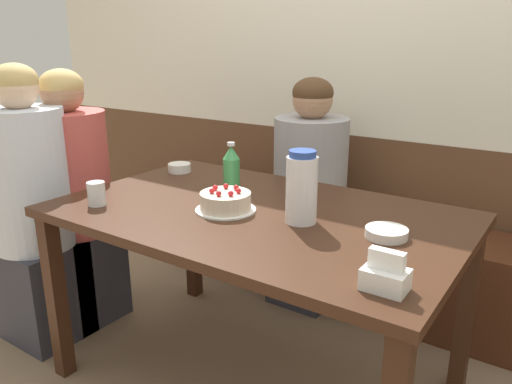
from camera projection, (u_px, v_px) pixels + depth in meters
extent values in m
plane|color=#846B51|center=(256.00, 380.00, 2.02)|extent=(12.00, 12.00, 0.00)
cube|color=brown|center=(365.00, 212.00, 2.72)|extent=(4.80, 0.04, 0.83)
cube|color=#472314|center=(346.00, 256.00, 2.60)|extent=(2.12, 0.38, 0.46)
cube|color=#381E11|center=(256.00, 215.00, 1.81)|extent=(1.45, 0.91, 0.03)
cube|color=#381E11|center=(57.00, 297.00, 1.96)|extent=(0.06, 0.06, 0.69)
cube|color=#381E11|center=(193.00, 234.00, 2.60)|extent=(0.06, 0.06, 0.69)
cube|color=#381E11|center=(466.00, 310.00, 1.87)|extent=(0.06, 0.06, 0.69)
cylinder|color=white|center=(226.00, 210.00, 1.80)|extent=(0.22, 0.22, 0.01)
cylinder|color=beige|center=(226.00, 201.00, 1.79)|extent=(0.18, 0.18, 0.06)
sphere|color=red|center=(238.00, 191.00, 1.77)|extent=(0.02, 0.02, 0.02)
sphere|color=red|center=(236.00, 188.00, 1.81)|extent=(0.02, 0.02, 0.02)
sphere|color=red|center=(226.00, 186.00, 1.82)|extent=(0.02, 0.02, 0.02)
sphere|color=red|center=(215.00, 188.00, 1.81)|extent=(0.02, 0.02, 0.02)
sphere|color=red|center=(212.00, 191.00, 1.77)|extent=(0.02, 0.02, 0.02)
sphere|color=red|center=(219.00, 194.00, 1.74)|extent=(0.02, 0.02, 0.02)
sphere|color=red|center=(231.00, 194.00, 1.74)|extent=(0.02, 0.02, 0.02)
cylinder|color=white|center=(302.00, 190.00, 1.66)|extent=(0.11, 0.11, 0.23)
cylinder|color=#28479E|center=(303.00, 154.00, 1.62)|extent=(0.09, 0.09, 0.02)
cylinder|color=#388E4C|center=(232.00, 175.00, 2.01)|extent=(0.07, 0.07, 0.14)
cone|color=#388E4C|center=(231.00, 152.00, 1.98)|extent=(0.07, 0.07, 0.05)
cylinder|color=silver|center=(231.00, 144.00, 1.97)|extent=(0.03, 0.03, 0.01)
cube|color=white|center=(385.00, 279.00, 1.22)|extent=(0.11, 0.08, 0.05)
cube|color=white|center=(387.00, 260.00, 1.21)|extent=(0.09, 0.03, 0.05)
cylinder|color=white|center=(179.00, 168.00, 2.32)|extent=(0.11, 0.11, 0.04)
cylinder|color=white|center=(386.00, 233.00, 1.55)|extent=(0.13, 0.13, 0.03)
cylinder|color=silver|center=(96.00, 194.00, 1.85)|extent=(0.07, 0.07, 0.09)
cube|color=#33333D|center=(44.00, 290.00, 2.27)|extent=(0.34, 0.30, 0.45)
cylinder|color=silver|center=(28.00, 179.00, 2.11)|extent=(0.34, 0.34, 0.60)
sphere|color=beige|center=(15.00, 88.00, 2.00)|extent=(0.18, 0.18, 0.18)
ellipsoid|color=tan|center=(14.00, 80.00, 1.99)|extent=(0.18, 0.18, 0.13)
cube|color=#33333D|center=(307.00, 258.00, 2.60)|extent=(0.30, 0.34, 0.45)
cylinder|color=#99999E|center=(310.00, 169.00, 2.46)|extent=(0.36, 0.36, 0.51)
sphere|color=#A87A5B|center=(313.00, 100.00, 2.36)|extent=(0.19, 0.19, 0.19)
ellipsoid|color=#4C331E|center=(313.00, 92.00, 2.35)|extent=(0.20, 0.20, 0.14)
cube|color=#33333D|center=(82.00, 273.00, 2.43)|extent=(0.34, 0.30, 0.45)
cylinder|color=#BC4C47|center=(71.00, 173.00, 2.29)|extent=(0.35, 0.35, 0.56)
sphere|color=#A87A5B|center=(62.00, 92.00, 2.18)|extent=(0.19, 0.19, 0.19)
ellipsoid|color=tan|center=(61.00, 85.00, 2.17)|extent=(0.19, 0.19, 0.14)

